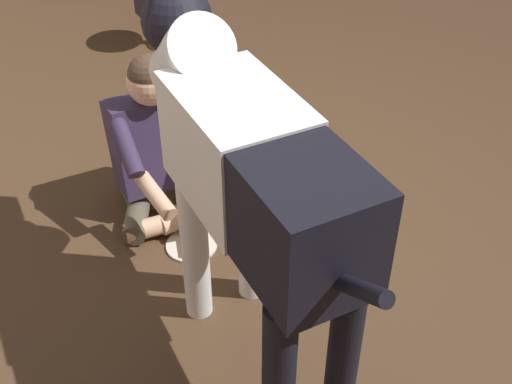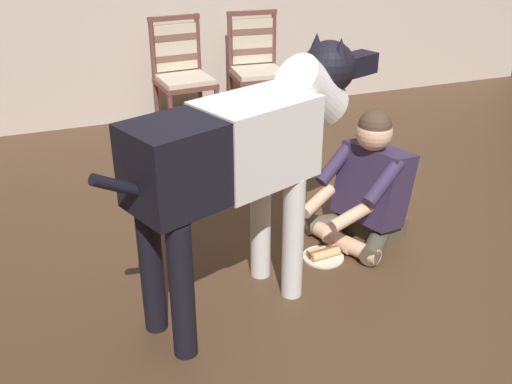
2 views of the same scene
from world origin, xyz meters
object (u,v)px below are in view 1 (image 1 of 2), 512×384
Objects in this scene: person_sitting_on_floor at (158,149)px; large_dog at (245,167)px; hot_dog_on_plate at (191,242)px; round_side_table at (165,3)px.

large_dog is at bearing -159.07° from person_sitting_on_floor.
person_sitting_on_floor is 3.38× the size of hot_dog_on_plate.
round_side_table is at bearing 6.39° from large_dog.
round_side_table is at bearing 2.61° from hot_dog_on_plate.
hot_dog_on_plate is 2.25m from round_side_table.
person_sitting_on_floor is 1.57× the size of round_side_table.
round_side_table reaches higher than hot_dog_on_plate.
person_sitting_on_floor is 1.07m from large_dog.
hot_dog_on_plate is at bearing -159.07° from person_sitting_on_floor.
person_sitting_on_floor is at bearing 179.16° from round_side_table.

